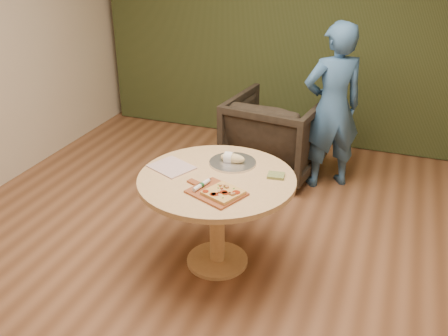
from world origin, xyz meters
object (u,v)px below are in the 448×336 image
at_px(pedestal_table, 217,194).
at_px(flatbread_pizza, 223,193).
at_px(person_standing, 332,108).
at_px(serving_tray, 233,162).
at_px(cutlery_roll, 201,185).
at_px(pizza_paddle, 215,192).
at_px(armchair, 276,132).
at_px(bread_roll, 232,158).

distance_m(pedestal_table, flatbread_pizza, 0.33).
bearing_deg(pedestal_table, person_standing, 70.87).
bearing_deg(pedestal_table, serving_tray, 82.92).
distance_m(flatbread_pizza, cutlery_roll, 0.18).
relative_size(pedestal_table, cutlery_roll, 5.80).
xyz_separation_m(pizza_paddle, flatbread_pizza, (0.06, -0.02, 0.02)).
bearing_deg(cutlery_roll, person_standing, 86.37).
relative_size(pizza_paddle, serving_tray, 1.33).
bearing_deg(serving_tray, armchair, 91.35).
height_order(pizza_paddle, cutlery_roll, cutlery_roll).
bearing_deg(bread_roll, armchair, 91.00).
xyz_separation_m(pizza_paddle, armchair, (-0.08, 1.92, -0.30)).
bearing_deg(person_standing, cutlery_roll, 39.40).
relative_size(pizza_paddle, cutlery_roll, 2.40).
distance_m(serving_tray, armchair, 1.47).
bearing_deg(cutlery_roll, pizza_paddle, 1.60).
distance_m(cutlery_roll, bread_roll, 0.46).
height_order(cutlery_roll, armchair, armchair).
xyz_separation_m(flatbread_pizza, person_standing, (0.42, 1.86, 0.04)).
xyz_separation_m(flatbread_pizza, bread_roll, (-0.12, 0.50, 0.02)).
relative_size(cutlery_roll, person_standing, 0.12).
bearing_deg(pizza_paddle, pedestal_table, 131.86).
relative_size(pizza_paddle, bread_roll, 2.45).
relative_size(flatbread_pizza, serving_tray, 0.81).
distance_m(flatbread_pizza, person_standing, 1.91).
bearing_deg(flatbread_pizza, pizza_paddle, 164.40).
xyz_separation_m(pedestal_table, bread_roll, (0.02, 0.25, 0.18)).
bearing_deg(pedestal_table, flatbread_pizza, -60.11).
height_order(pizza_paddle, bread_roll, bread_roll).
distance_m(pizza_paddle, cutlery_roll, 0.12).
distance_m(serving_tray, bread_roll, 0.04).
bearing_deg(armchair, pedestal_table, 97.62).
bearing_deg(pizza_paddle, bread_roll, 119.57).
bearing_deg(armchair, serving_tray, 98.89).
xyz_separation_m(serving_tray, armchair, (-0.03, 1.44, -0.30)).
height_order(pedestal_table, cutlery_roll, cutlery_roll).
height_order(flatbread_pizza, person_standing, person_standing).
xyz_separation_m(bread_roll, person_standing, (0.54, 1.36, 0.02)).
bearing_deg(serving_tray, pedestal_table, -97.08).
bearing_deg(pedestal_table, pizza_paddle, -71.21).
distance_m(pizza_paddle, serving_tray, 0.48).
bearing_deg(person_standing, serving_tray, 36.26).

